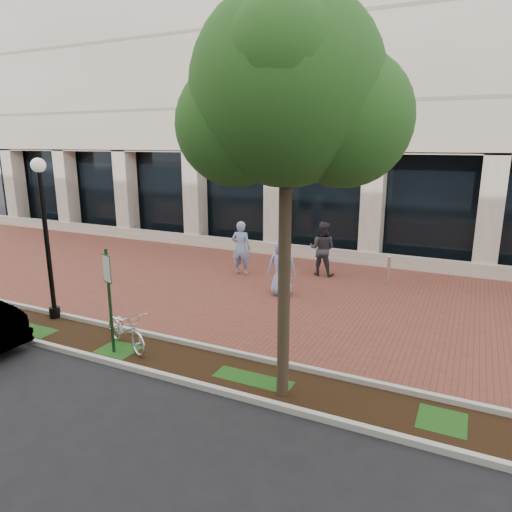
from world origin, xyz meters
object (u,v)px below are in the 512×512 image
at_px(bollard, 389,270).
at_px(parking_sign, 108,288).
at_px(pedestrian_mid, 322,249).
at_px(lamppost, 46,231).
at_px(street_tree, 290,102).
at_px(pedestrian_right, 282,267).
at_px(locked_bicycle, 126,329).
at_px(pedestrian_left, 241,248).

bearing_deg(bollard, parking_sign, -121.22).
bearing_deg(parking_sign, pedestrian_mid, 93.62).
relative_size(parking_sign, lamppost, 0.57).
relative_size(street_tree, pedestrian_right, 3.93).
bearing_deg(pedestrian_mid, locked_bicycle, 72.52).
bearing_deg(pedestrian_mid, lamppost, 52.15).
relative_size(pedestrian_left, pedestrian_mid, 1.00).
bearing_deg(lamppost, pedestrian_right, 42.89).
height_order(locked_bicycle, pedestrian_right, pedestrian_right).
relative_size(parking_sign, locked_bicycle, 1.38).
xyz_separation_m(street_tree, pedestrian_mid, (-1.82, 7.89, -4.23)).
bearing_deg(locked_bicycle, lamppost, 101.29).
bearing_deg(pedestrian_left, pedestrian_right, 136.99).
height_order(street_tree, locked_bicycle, street_tree).
bearing_deg(pedestrian_right, parking_sign, 50.54).
bearing_deg(street_tree, pedestrian_right, 113.30).
relative_size(pedestrian_right, bollard, 1.70).
distance_m(parking_sign, lamppost, 3.16).
relative_size(lamppost, pedestrian_mid, 2.20).
bearing_deg(locked_bicycle, parking_sign, -172.85).
distance_m(street_tree, bollard, 8.92).
distance_m(lamppost, pedestrian_left, 6.58).
height_order(locked_bicycle, pedestrian_mid, pedestrian_mid).
xyz_separation_m(pedestrian_right, bollard, (2.80, 2.32, -0.36)).
xyz_separation_m(lamppost, locked_bicycle, (2.98, -0.60, -1.92)).
bearing_deg(pedestrian_right, pedestrian_left, -55.15).
bearing_deg(bollard, pedestrian_left, -170.63).
xyz_separation_m(locked_bicycle, bollard, (4.54, 7.31, 0.07)).
bearing_deg(pedestrian_left, lamppost, 58.24).
height_order(locked_bicycle, pedestrian_left, pedestrian_left).
height_order(parking_sign, bollard, parking_sign).
xyz_separation_m(lamppost, pedestrian_left, (2.56, 5.89, -1.42)).
bearing_deg(pedestrian_mid, pedestrian_right, 78.89).
distance_m(lamppost, pedestrian_right, 6.62).
distance_m(parking_sign, locked_bicycle, 1.12).
distance_m(locked_bicycle, bollard, 8.61).
height_order(pedestrian_left, bollard, pedestrian_left).
relative_size(parking_sign, pedestrian_right, 1.35).
height_order(parking_sign, locked_bicycle, parking_sign).
relative_size(locked_bicycle, bollard, 1.66).
xyz_separation_m(parking_sign, pedestrian_left, (-0.33, 6.83, -0.56)).
bearing_deg(bollard, pedestrian_right, -140.34).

